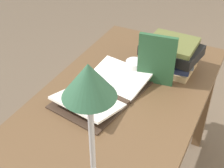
# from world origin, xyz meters

# --- Properties ---
(reading_desk) EXTENTS (1.46, 0.75, 0.77)m
(reading_desk) POSITION_xyz_m (0.00, 0.00, 0.67)
(reading_desk) COLOR brown
(reading_desk) RESTS_ON ground_plane
(open_book) EXTENTS (0.53, 0.38, 0.06)m
(open_book) POSITION_xyz_m (-0.02, -0.08, 0.79)
(open_book) COLOR #38281E
(open_book) RESTS_ON reading_desk
(book_stack_tall) EXTENTS (0.25, 0.32, 0.17)m
(book_stack_tall) POSITION_xyz_m (-0.38, 0.13, 0.86)
(book_stack_tall) COLOR tan
(book_stack_tall) RESTS_ON reading_desk
(book_standing_upright) EXTENTS (0.05, 0.18, 0.27)m
(book_standing_upright) POSITION_xyz_m (-0.22, 0.10, 0.90)
(book_standing_upright) COLOR #234C2D
(book_standing_upright) RESTS_ON reading_desk
(reading_lamp) EXTENTS (0.15, 0.15, 0.52)m
(reading_lamp) POSITION_xyz_m (0.47, 0.14, 1.17)
(reading_lamp) COLOR #ADADB2
(reading_lamp) RESTS_ON reading_desk
(coffee_mug) EXTENTS (0.11, 0.09, 0.08)m
(coffee_mug) POSITION_xyz_m (-0.24, -0.02, 0.81)
(coffee_mug) COLOR white
(coffee_mug) RESTS_ON reading_desk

